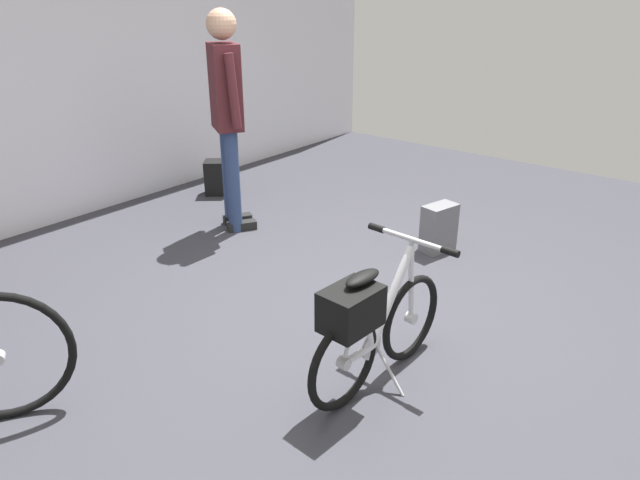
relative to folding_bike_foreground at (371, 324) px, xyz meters
The scene contains 6 objects.
ground_plane 0.71m from the folding_bike_foreground, 39.42° to the left, with size 8.06×8.06×0.00m, color #38383F.
back_wall 3.61m from the folding_bike_foreground, 82.14° to the left, with size 8.06×0.10×2.97m, color silver.
folding_bike_foreground is the anchor object (origin of this frame).
visitor_near_wall 2.43m from the folding_bike_foreground, 63.21° to the left, with size 0.38×0.46×1.73m.
backpack_on_floor 1.80m from the folding_bike_foreground, 17.30° to the left, with size 0.30×0.23×0.37m.
handbag_on_floor 3.25m from the folding_bike_foreground, 61.06° to the left, with size 0.31×0.32×0.33m.
Camera 1 is at (-2.54, -1.72, 1.89)m, focal length 32.85 mm.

